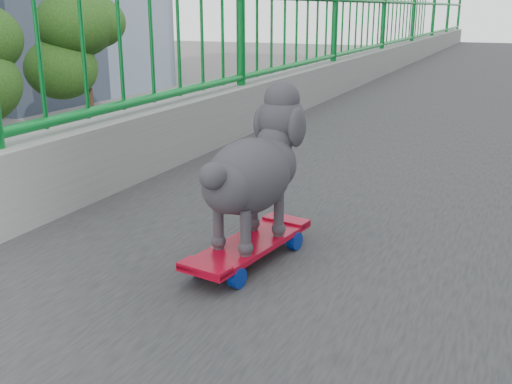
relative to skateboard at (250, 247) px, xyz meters
The scene contains 4 objects.
railing 1.98m from the skateboard, 76.65° to the left, with size 3.00×24.00×1.42m.
skateboard is the anchor object (origin of this frame).
poodle 0.25m from the skateboard, 81.59° to the left, with size 0.27×0.53×0.44m.
car_5 11.91m from the skateboard, 123.19° to the left, with size 1.68×4.81×1.58m, color #98989D.
Camera 1 is at (0.28, -3.51, 7.77)m, focal length 42.00 mm.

